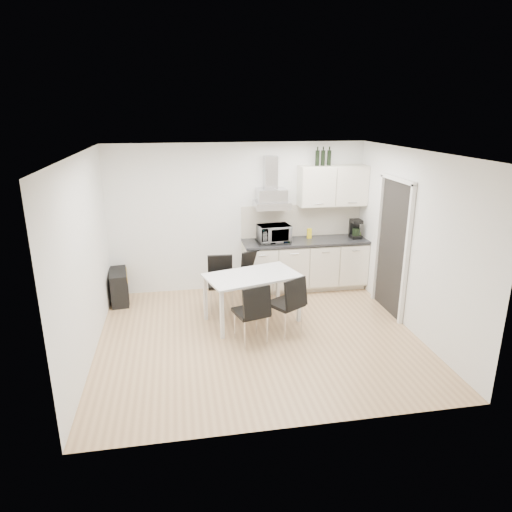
{
  "coord_description": "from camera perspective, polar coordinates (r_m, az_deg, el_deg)",
  "views": [
    {
      "loc": [
        -1.06,
        -5.8,
        3.11
      ],
      "look_at": [
        0.03,
        0.38,
        1.1
      ],
      "focal_mm": 32.0,
      "sensor_mm": 36.0,
      "label": 1
    }
  ],
  "objects": [
    {
      "name": "doorway",
      "position": [
        7.43,
        16.55,
        0.91
      ],
      "size": [
        0.08,
        1.04,
        2.1
      ],
      "primitive_type": "cube",
      "color": "white",
      "rests_on": "ground"
    },
    {
      "name": "chair_near_left",
      "position": [
        6.35,
        -0.67,
        -7.11
      ],
      "size": [
        0.56,
        0.6,
        0.88
      ],
      "primitive_type": null,
      "rotation": [
        0.0,
        0.0,
        0.28
      ],
      "color": "black",
      "rests_on": "ground"
    },
    {
      "name": "chair_far_right",
      "position": [
        7.59,
        0.34,
        -2.82
      ],
      "size": [
        0.63,
        0.65,
        0.88
      ],
      "primitive_type": null,
      "rotation": [
        0.0,
        0.0,
        3.67
      ],
      "color": "black",
      "rests_on": "ground"
    },
    {
      "name": "wall_left",
      "position": [
        6.19,
        -20.62,
        -0.42
      ],
      "size": [
        0.1,
        4.0,
        2.6
      ],
      "primitive_type": "cube",
      "color": "white",
      "rests_on": "ground"
    },
    {
      "name": "floor_speaker",
      "position": [
        8.29,
        -3.93,
        -3.26
      ],
      "size": [
        0.18,
        0.16,
        0.29
      ],
      "primitive_type": "cube",
      "rotation": [
        0.0,
        0.0,
        -0.06
      ],
      "color": "black",
      "rests_on": "ground"
    },
    {
      "name": "chair_near_right",
      "position": [
        6.62,
        3.7,
        -6.06
      ],
      "size": [
        0.64,
        0.66,
        0.88
      ],
      "primitive_type": null,
      "rotation": [
        0.0,
        0.0,
        0.55
      ],
      "color": "black",
      "rests_on": "ground"
    },
    {
      "name": "wall_back",
      "position": [
        8.08,
        -2.21,
        4.79
      ],
      "size": [
        4.5,
        0.1,
        2.6
      ],
      "primitive_type": "cube",
      "color": "white",
      "rests_on": "ground"
    },
    {
      "name": "dining_table",
      "position": [
        6.88,
        -0.5,
        -3.03
      ],
      "size": [
        1.53,
        1.13,
        0.75
      ],
      "rotation": [
        0.0,
        0.0,
        0.28
      ],
      "color": "white",
      "rests_on": "ground"
    },
    {
      "name": "wall_right",
      "position": [
        6.92,
        19.01,
        1.6
      ],
      "size": [
        0.1,
        4.0,
        2.6
      ],
      "primitive_type": "cube",
      "color": "white",
      "rests_on": "ground"
    },
    {
      "name": "ground",
      "position": [
        6.66,
        0.31,
        -10.06
      ],
      "size": [
        4.5,
        4.5,
        0.0
      ],
      "primitive_type": "plane",
      "color": "tan",
      "rests_on": "ground"
    },
    {
      "name": "guitar_amp",
      "position": [
        8.04,
        -16.75,
        -3.69
      ],
      "size": [
        0.36,
        0.69,
        0.55
      ],
      "rotation": [
        0.0,
        0.0,
        0.12
      ],
      "color": "black",
      "rests_on": "ground"
    },
    {
      "name": "wall_front",
      "position": [
        4.34,
        5.1,
        -6.97
      ],
      "size": [
        4.5,
        0.1,
        2.6
      ],
      "primitive_type": "cube",
      "color": "white",
      "rests_on": "ground"
    },
    {
      "name": "kitchenette",
      "position": [
        8.18,
        6.35,
        1.48
      ],
      "size": [
        2.22,
        0.64,
        2.52
      ],
      "color": "beige",
      "rests_on": "ground"
    },
    {
      "name": "chair_far_left",
      "position": [
        7.36,
        -4.39,
        -3.56
      ],
      "size": [
        0.46,
        0.52,
        0.88
      ],
      "primitive_type": null,
      "rotation": [
        0.0,
        0.0,
        3.1
      ],
      "color": "black",
      "rests_on": "ground"
    },
    {
      "name": "ceiling",
      "position": [
        5.92,
        0.36,
        12.81
      ],
      "size": [
        4.5,
        4.5,
        0.0
      ],
      "primitive_type": "plane",
      "color": "white",
      "rests_on": "wall_back"
    }
  ]
}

